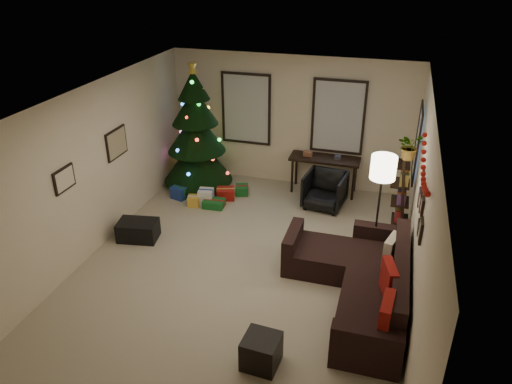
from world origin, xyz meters
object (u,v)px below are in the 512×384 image
at_px(desk_chair, 325,190).
at_px(christmas_tree, 196,136).
at_px(bookshelf, 402,196).
at_px(sofa, 361,281).
at_px(desk, 325,162).

bearing_deg(desk_chair, christmas_tree, -176.57).
relative_size(christmas_tree, bookshelf, 1.72).
xyz_separation_m(christmas_tree, sofa, (3.65, -2.79, -0.83)).
bearing_deg(christmas_tree, bookshelf, -11.87).
bearing_deg(desk_chair, sofa, -62.27).
height_order(christmas_tree, desk_chair, christmas_tree).
xyz_separation_m(desk, bookshelf, (1.52, -1.31, 0.08)).
relative_size(sofa, desk, 1.88).
xyz_separation_m(sofa, desk, (-1.07, 3.24, 0.39)).
relative_size(desk, desk_chair, 1.99).
relative_size(christmas_tree, sofa, 1.01).
xyz_separation_m(christmas_tree, desk_chair, (2.71, -0.20, -0.75)).
xyz_separation_m(desk_chair, bookshelf, (1.40, -0.66, 0.40)).
height_order(desk_chair, bookshelf, bookshelf).
xyz_separation_m(sofa, desk_chair, (-0.95, 2.59, 0.08)).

